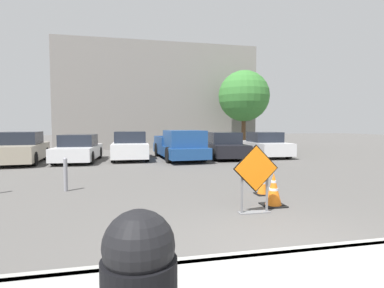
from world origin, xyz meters
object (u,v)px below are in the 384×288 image
Objects in this scene: traffic_cone_nearest at (274,190)px; pickup_truck at (180,146)px; parked_car_fourth at (224,146)px; bollard_nearest at (66,173)px; parked_car_third at (130,146)px; parked_car_second at (79,149)px; trash_bin at (139,287)px; road_closed_sign at (256,175)px; parked_car_nearest at (21,149)px; parked_car_fifth at (265,145)px; traffic_cone_second at (263,183)px.

traffic_cone_nearest is 0.14× the size of pickup_truck.
bollard_nearest is (-7.23, -7.38, -0.17)m from parked_car_fourth.
parked_car_third reaches higher than parked_car_fourth.
parked_car_fourth is (2.64, 0.28, -0.06)m from pickup_truck.
parked_car_third reaches higher than traffic_cone_nearest.
parked_car_second reaches higher than trash_bin.
traffic_cone_nearest is (0.67, 0.47, -0.45)m from road_closed_sign.
parked_car_nearest is 2.67m from parked_car_second.
parked_car_nearest is at bearing 4.07° from parked_car_fifth.
road_closed_sign reaches higher than parked_car_second.
parked_car_second is at bearing -179.33° from parked_car_nearest.
traffic_cone_nearest is 5.75m from bollard_nearest.
trash_bin reaches higher than traffic_cone_nearest.
parked_car_fourth reaches higher than traffic_cone_nearest.
parked_car_fourth is 1.05× the size of parked_car_fifth.
traffic_cone_nearest is 11.40m from parked_car_fifth.
traffic_cone_second is 9.18m from parked_car_fourth.
pickup_truck is at bearing 78.73° from trash_bin.
parked_car_fifth is at bearing 37.61° from bollard_nearest.
pickup_truck is at bearing 57.09° from bollard_nearest.
traffic_cone_second is 0.15× the size of parked_car_second.
pickup_truck is 2.65m from parked_car_fourth.
traffic_cone_second is at bearing -16.65° from bollard_nearest.
trash_bin is at bearing 90.68° from parked_car_third.
pickup_truck reaches higher than traffic_cone_nearest.
parked_car_fifth is (2.66, 0.24, 0.00)m from parked_car_fourth.
traffic_cone_second is 10.29m from parked_car_fifth.
parked_car_nearest is at bearing 7.60° from parked_car_third.
road_closed_sign reaches higher than trash_bin.
parked_car_fourth is 15.30m from trash_bin.
parked_car_fourth is at bearing 69.20° from trash_bin.
parked_car_fourth reaches higher than bollard_nearest.
parked_car_fifth is (5.30, 0.52, -0.06)m from pickup_truck.
traffic_cone_nearest is 0.80× the size of bollard_nearest.
parked_car_third is at bearing 76.33° from bollard_nearest.
traffic_cone_second is at bearing 66.17° from parked_car_fifth.
traffic_cone_second is (0.93, 1.58, -0.51)m from road_closed_sign.
traffic_cone_nearest is 13.09m from parked_car_nearest.
parked_car_third reaches higher than parked_car_second.
parked_car_fourth reaches higher than parked_car_fifth.
road_closed_sign is at bearing 119.44° from parked_car_second.
traffic_cone_nearest is 0.17× the size of parked_car_nearest.
parked_car_nearest is (-7.82, 10.43, -0.11)m from road_closed_sign.
parked_car_fourth is (1.90, 8.97, 0.36)m from traffic_cone_second.
parked_car_second is 0.99× the size of parked_car_fourth.
parked_car_fifth is at bearing 177.98° from parked_car_nearest.
parked_car_nearest is 4.59× the size of bollard_nearest.
parked_car_fifth is 4.31× the size of bollard_nearest.
trash_bin is at bearing 106.57° from parked_car_nearest.
parked_car_nearest is at bearing 110.19° from trash_bin.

